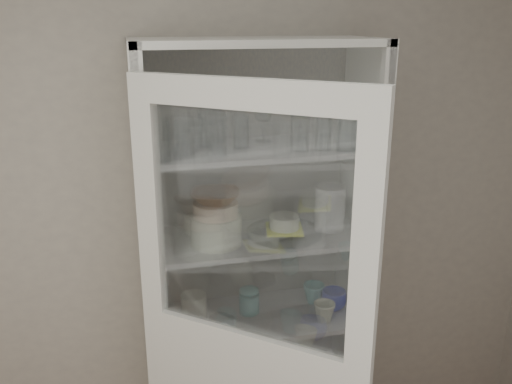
{
  "coord_description": "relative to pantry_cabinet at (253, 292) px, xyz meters",
  "views": [
    {
      "loc": [
        -0.34,
        -0.89,
        2.17
      ],
      "look_at": [
        0.2,
        1.27,
        1.46
      ],
      "focal_mm": 38.0,
      "sensor_mm": 36.0,
      "label": 1
    }
  ],
  "objects": [
    {
      "name": "plate_stack_back",
      "position": [
        -0.19,
        0.05,
        0.35
      ],
      "size": [
        0.24,
        0.24,
        0.06
      ],
      "primitive_type": "cylinder",
      "color": "silver",
      "rests_on": "shelf_plates"
    },
    {
      "name": "glass_platter",
      "position": [
        0.12,
        -0.09,
        0.33
      ],
      "size": [
        0.42,
        0.42,
        0.02
      ],
      "primitive_type": "cylinder",
      "rotation": [
        0.0,
        0.0,
        0.3
      ],
      "color": "silver",
      "rests_on": "shelf_plates"
    },
    {
      "name": "tumbler_9",
      "position": [
        -0.07,
        -0.08,
        0.79
      ],
      "size": [
        0.08,
        0.08,
        0.13
      ],
      "primitive_type": "cylinder",
      "rotation": [
        0.0,
        0.0,
        -0.29
      ],
      "color": "silver",
      "rests_on": "shelf_glass"
    },
    {
      "name": "pantry_cabinet",
      "position": [
        0.0,
        0.0,
        0.0
      ],
      "size": [
        1.0,
        0.45,
        2.1
      ],
      "color": "silver",
      "rests_on": "floor"
    },
    {
      "name": "tumbler_3",
      "position": [
        0.15,
        -0.18,
        0.8
      ],
      "size": [
        0.09,
        0.09,
        0.15
      ],
      "primitive_type": "cylinder",
      "rotation": [
        0.0,
        0.0,
        0.24
      ],
      "color": "silver",
      "rests_on": "shelf_glass"
    },
    {
      "name": "grey_bowl_stack",
      "position": [
        0.34,
        -0.08,
        0.42
      ],
      "size": [
        0.14,
        0.14,
        0.2
      ],
      "primitive_type": "cylinder",
      "color": "silver",
      "rests_on": "shelf_plates"
    },
    {
      "name": "tumbler_5",
      "position": [
        0.34,
        -0.21,
        0.8
      ],
      "size": [
        0.1,
        0.1,
        0.16
      ],
      "primitive_type": "cylinder",
      "rotation": [
        0.0,
        0.0,
        -0.26
      ],
      "color": "silver",
      "rests_on": "shelf_glass"
    },
    {
      "name": "tumbler_2",
      "position": [
        -0.19,
        -0.22,
        0.8
      ],
      "size": [
        0.1,
        0.1,
        0.16
      ],
      "primitive_type": "cylinder",
      "rotation": [
        0.0,
        0.0,
        -0.34
      ],
      "color": "silver",
      "rests_on": "shelf_glass"
    },
    {
      "name": "goblet_2",
      "position": [
        0.05,
        0.01,
        0.81
      ],
      "size": [
        0.08,
        0.08,
        0.18
      ],
      "primitive_type": null,
      "color": "silver",
      "rests_on": "shelf_glass"
    },
    {
      "name": "mug_white",
      "position": [
        0.29,
        -0.2,
        -0.03
      ],
      "size": [
        0.1,
        0.1,
        0.09
      ],
      "primitive_type": "imported",
      "rotation": [
        0.0,
        0.0,
        0.01
      ],
      "color": "silver",
      "rests_on": "shelf_mugs"
    },
    {
      "name": "tumbler_0",
      "position": [
        -0.31,
        -0.19,
        0.8
      ],
      "size": [
        0.08,
        0.08,
        0.15
      ],
      "primitive_type": "cylinder",
      "rotation": [
        0.0,
        0.0,
        0.07
      ],
      "color": "silver",
      "rests_on": "shelf_glass"
    },
    {
      "name": "terracotta_bowl",
      "position": [
        -0.19,
        -0.12,
        0.53
      ],
      "size": [
        0.24,
        0.24,
        0.05
      ],
      "primitive_type": "imported",
      "rotation": [
        0.0,
        0.0,
        -0.18
      ],
      "color": "brown",
      "rests_on": "cream_bowl"
    },
    {
      "name": "tumbler_1",
      "position": [
        -0.41,
        -0.21,
        0.8
      ],
      "size": [
        0.08,
        0.08,
        0.16
      ],
      "primitive_type": "cylinder",
      "rotation": [
        0.0,
        0.0,
        0.03
      ],
      "color": "silver",
      "rests_on": "shelf_glass"
    },
    {
      "name": "cream_bowl",
      "position": [
        -0.19,
        -0.12,
        0.48
      ],
      "size": [
        0.22,
        0.22,
        0.06
      ],
      "primitive_type": "cylinder",
      "rotation": [
        0.0,
        0.0,
        -0.18
      ],
      "color": "beige",
      "rests_on": "plate_stack_front"
    },
    {
      "name": "white_ramekin",
      "position": [
        0.12,
        -0.09,
        0.38
      ],
      "size": [
        0.14,
        0.14,
        0.06
      ],
      "primitive_type": "cylinder",
      "rotation": [
        0.0,
        0.0,
        0.04
      ],
      "color": "silver",
      "rests_on": "yellow_trivet"
    },
    {
      "name": "goblet_3",
      "position": [
        0.22,
        0.03,
        0.81
      ],
      "size": [
        0.08,
        0.08,
        0.18
      ],
      "primitive_type": null,
      "color": "silver",
      "rests_on": "shelf_glass"
    },
    {
      "name": "measuring_cups",
      "position": [
        -0.18,
        -0.11,
        -0.06
      ],
      "size": [
        0.09,
        0.09,
        0.04
      ],
      "primitive_type": "cylinder",
      "color": "#A7A5B3",
      "rests_on": "shelf_mugs"
    },
    {
      "name": "tin_box",
      "position": [
        0.06,
        -0.06,
        -0.45
      ],
      "size": [
        0.25,
        0.21,
        0.06
      ],
      "primitive_type": "cube",
      "rotation": [
        0.0,
        0.0,
        -0.34
      ],
      "color": "gray",
      "rests_on": "shelf_bot"
    },
    {
      "name": "plate_stack_front",
      "position": [
        -0.19,
        -0.12,
        0.38
      ],
      "size": [
        0.22,
        0.22,
        0.13
      ],
      "primitive_type": "cylinder",
      "color": "silver",
      "rests_on": "shelf_plates"
    },
    {
      "name": "goblet_1",
      "position": [
        -0.14,
        0.05,
        0.8
      ],
      "size": [
        0.07,
        0.07,
        0.16
      ],
      "primitive_type": null,
      "color": "silver",
      "rests_on": "shelf_glass"
    },
    {
      "name": "tumbler_8",
      "position": [
        -0.21,
        -0.05,
        0.79
      ],
      "size": [
        0.07,
        0.07,
        0.14
      ],
      "primitive_type": "cylinder",
      "rotation": [
        0.0,
        0.0,
        -0.01
      ],
      "color": "silver",
      "rests_on": "shelf_glass"
    },
    {
      "name": "tumbler_4",
      "position": [
        0.25,
        -0.18,
        0.79
      ],
      "size": [
        0.09,
        0.09,
        0.14
      ],
      "primitive_type": "cylinder",
      "rotation": [
        0.0,
        0.0,
        0.31
      ],
      "color": "silver",
      "rests_on": "shelf_glass"
    },
    {
      "name": "mug_teal",
      "position": [
        0.3,
        -0.02,
        -0.03
      ],
      "size": [
        0.13,
        0.13,
        0.1
      ],
      "primitive_type": "imported",
      "rotation": [
        0.0,
        0.0,
        0.4
      ],
      "color": "teal",
      "rests_on": "shelf_mugs"
    },
    {
      "name": "tumbler_6",
      "position": [
        0.41,
        -0.23,
        0.8
      ],
      "size": [
        0.1,
        0.1,
        0.16
      ],
      "primitive_type": "cylinder",
      "rotation": [
        0.0,
        0.0,
        -0.34
      ],
      "color": "silver",
      "rests_on": "shelf_glass"
    },
    {
      "name": "mug_blue",
      "position": [
        0.37,
        -0.1,
        -0.03
      ],
      "size": [
        0.14,
        0.14,
        0.09
      ],
      "primitive_type": "imported",
      "rotation": [
        0.0,
        0.0,
        -0.17
      ],
      "color": "#0B1F99",
      "rests_on": "shelf_mugs"
    },
    {
      "name": "tumbler_7",
      "position": [
        -0.26,
        -0.06,
        0.78
      ],
      "size": [
        0.07,
        0.07,
        0.13
      ],
      "primitive_type": "cylinder",
      "rotation": [
        0.0,
        0.0,
        -0.13
      ],
      "color": "silver",
      "rests_on": "shelf_glass"
    },
    {
      "name": "wall_back",
      "position": [
        -0.2,
        0.16,
        0.36
      ],
      "size": [
        3.6,
        0.02,
        2.6
      ],
      "primitive_type": "cube",
      "color": "#9D9589",
      "rests_on": "ground"
    },
    {
      "name": "teal_jar",
      "position": [
        -0.03,
        -0.04,
        -0.02
      ],
      "size": [
        0.09,
        0.09,
        0.11
      ],
      "color": "teal",
      "rests_on": "shelf_mugs"
    },
    {
      "name": "goblet_0",
      "position": [
        -0.2,
        0.0,
        0.82
      ],
      "size": [
        0.08,
        0.08,
        0.19
      ],
      "primitive_type": null,
      "color": "silver",
      "rests_on": "shelf_glass"
    },
    {
      "name": "yellow_trivet",
      "position": [
        0.12,
        -0.09,
        0.35
      ],
      "size": [
        0.19,
        0.19,
        0.01
      ],
      "primitive_type": "cube",
      "rotation": [
        0.0,
        0.0,
        -0.21
      ],
      "color": "yellow",
      "rests_on": "glass_platter"
    },
    {
      "name": "white_canister",
      "position": [
        -0.29,
        -0.06,
        -0.01
      ],
      "size": [
        0.13,
        0.13,
        0.14
      ],
      "primitive_type": "cylinder",
      "rotation": [
        0.0,
        0.0,
        0.17
      ],
      "color": "silver",
      "rests_on": "shelf_mugs"
    }
  ]
}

